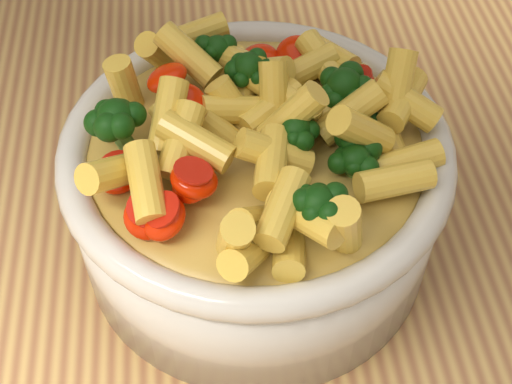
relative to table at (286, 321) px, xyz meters
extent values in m
cube|color=tan|center=(0.00, 0.00, 0.08)|extent=(1.20, 0.80, 0.04)
cylinder|color=silver|center=(-0.02, 0.01, 0.15)|extent=(0.25, 0.25, 0.10)
ellipsoid|color=silver|center=(-0.02, 0.01, 0.12)|extent=(0.23, 0.23, 0.04)
torus|color=silver|center=(-0.02, 0.01, 0.20)|extent=(0.26, 0.26, 0.02)
ellipsoid|color=gold|center=(-0.02, 0.01, 0.20)|extent=(0.22, 0.22, 0.03)
camera|label=1|loc=(-0.06, -0.31, 0.54)|focal=50.00mm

